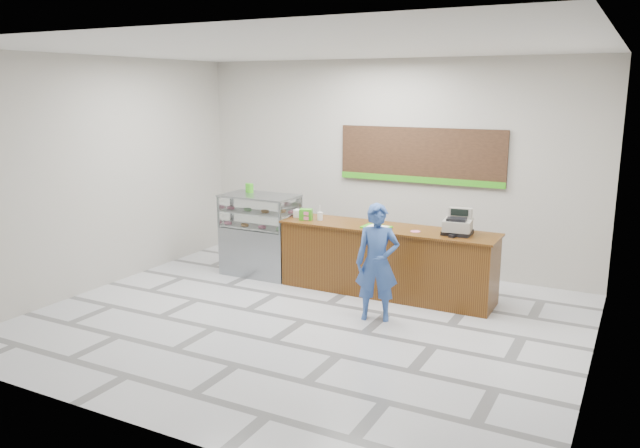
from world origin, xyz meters
The scene contains 16 objects.
floor centered at (0.00, 0.00, 0.00)m, with size 7.00×7.00×0.00m, color silver.
back_wall centered at (0.00, 3.00, 1.75)m, with size 7.00×7.00×0.00m, color #B3AEA4.
ceiling centered at (0.00, 0.00, 3.50)m, with size 7.00×7.00×0.00m, color silver.
sales_counter centered at (0.55, 1.55, 0.52)m, with size 3.26×0.76×1.03m.
display_case centered at (-1.67, 1.55, 0.67)m, with size 1.22×0.72×1.33m.
menu_board centered at (0.55, 2.96, 1.93)m, with size 2.80×0.06×0.90m.
cash_register centered at (1.60, 1.58, 1.16)m, with size 0.42×0.44×0.36m.
card_terminal centered at (1.59, 1.39, 1.05)m, with size 0.08×0.16×0.04m, color black.
serving_tray centered at (0.44, 1.43, 1.04)m, with size 0.42×0.32×0.02m.
napkin_box centered at (-0.95, 1.57, 1.09)m, with size 0.14×0.14×0.12m, color white.
straw_cup centered at (-0.54, 1.51, 1.09)m, with size 0.08×0.08×0.13m, color silver.
promo_box centered at (-0.74, 1.43, 1.12)m, with size 0.19×0.13×0.17m, color green.
donut_decal centered at (1.02, 1.46, 1.03)m, with size 0.14×0.14×0.00m, color pink.
green_cup_left centered at (-2.00, 1.71, 1.40)m, with size 0.09×0.09×0.14m, color green.
green_cup_right centered at (-1.92, 1.67, 1.41)m, with size 0.10×0.10×0.15m, color green.
customer centered at (0.83, 0.52, 0.78)m, with size 0.57×0.37×1.57m, color #305197.
Camera 1 is at (3.83, -6.81, 3.04)m, focal length 35.00 mm.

